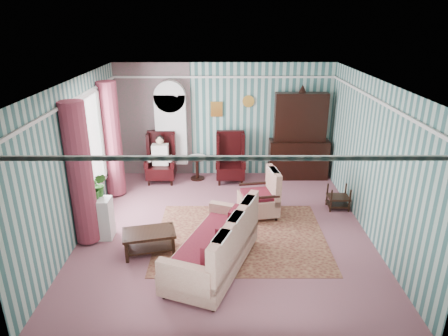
{
  "coord_description": "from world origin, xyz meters",
  "views": [
    {
      "loc": [
        -0.04,
        -6.96,
        3.97
      ],
      "look_at": [
        -0.02,
        0.6,
        1.07
      ],
      "focal_mm": 32.0,
      "sensor_mm": 36.0,
      "label": 1
    }
  ],
  "objects_px": {
    "coffee_table": "(150,242)",
    "wingback_left": "(161,158)",
    "wingback_right": "(230,158)",
    "sofa": "(212,243)",
    "bookcase": "(172,135)",
    "nest_table": "(338,197)",
    "dresser_hutch": "(300,134)",
    "round_side_table": "(197,168)",
    "plant_stand": "(97,218)",
    "floral_armchair": "(258,197)",
    "seated_woman": "(161,159)"
  },
  "relations": [
    {
      "from": "coffee_table",
      "to": "wingback_left",
      "type": "bearing_deg",
      "value": 94.54
    },
    {
      "from": "wingback_right",
      "to": "sofa",
      "type": "height_order",
      "value": "wingback_right"
    },
    {
      "from": "sofa",
      "to": "coffee_table",
      "type": "relative_size",
      "value": 2.36
    },
    {
      "from": "coffee_table",
      "to": "bookcase",
      "type": "bearing_deg",
      "value": 90.18
    },
    {
      "from": "nest_table",
      "to": "coffee_table",
      "type": "xyz_separation_m",
      "value": [
        -3.81,
        -1.74,
        -0.06
      ]
    },
    {
      "from": "dresser_hutch",
      "to": "round_side_table",
      "type": "xyz_separation_m",
      "value": [
        -2.6,
        -0.12,
        -0.88
      ]
    },
    {
      "from": "nest_table",
      "to": "plant_stand",
      "type": "bearing_deg",
      "value": -166.16
    },
    {
      "from": "wingback_left",
      "to": "floral_armchair",
      "type": "bearing_deg",
      "value": -38.97
    },
    {
      "from": "bookcase",
      "to": "floral_armchair",
      "type": "xyz_separation_m",
      "value": [
        2.05,
        -2.25,
        -0.69
      ]
    },
    {
      "from": "round_side_table",
      "to": "sofa",
      "type": "bearing_deg",
      "value": -82.93
    },
    {
      "from": "wingback_right",
      "to": "coffee_table",
      "type": "distance_m",
      "value": 3.63
    },
    {
      "from": "round_side_table",
      "to": "floral_armchair",
      "type": "distance_m",
      "value": 2.45
    },
    {
      "from": "bookcase",
      "to": "nest_table",
      "type": "xyz_separation_m",
      "value": [
        3.82,
        -1.94,
        -0.85
      ]
    },
    {
      "from": "wingback_right",
      "to": "floral_armchair",
      "type": "xyz_separation_m",
      "value": [
        0.55,
        -1.86,
        -0.19
      ]
    },
    {
      "from": "round_side_table",
      "to": "nest_table",
      "type": "height_order",
      "value": "round_side_table"
    },
    {
      "from": "bookcase",
      "to": "round_side_table",
      "type": "relative_size",
      "value": 3.73
    },
    {
      "from": "dresser_hutch",
      "to": "wingback_right",
      "type": "xyz_separation_m",
      "value": [
        -1.75,
        -0.27,
        -0.55
      ]
    },
    {
      "from": "dresser_hutch",
      "to": "sofa",
      "type": "distance_m",
      "value": 4.61
    },
    {
      "from": "round_side_table",
      "to": "nest_table",
      "type": "relative_size",
      "value": 1.11
    },
    {
      "from": "sofa",
      "to": "floral_armchair",
      "type": "distance_m",
      "value": 2.12
    },
    {
      "from": "wingback_left",
      "to": "bookcase",
      "type": "bearing_deg",
      "value": 57.34
    },
    {
      "from": "coffee_table",
      "to": "nest_table",
      "type": "bearing_deg",
      "value": 24.56
    },
    {
      "from": "wingback_right",
      "to": "seated_woman",
      "type": "bearing_deg",
      "value": 180.0
    },
    {
      "from": "plant_stand",
      "to": "floral_armchair",
      "type": "xyz_separation_m",
      "value": [
        3.1,
        0.89,
        0.03
      ]
    },
    {
      "from": "nest_table",
      "to": "sofa",
      "type": "xyz_separation_m",
      "value": [
        -2.68,
        -2.22,
        0.22
      ]
    },
    {
      "from": "floral_armchair",
      "to": "sofa",
      "type": "bearing_deg",
      "value": 144.66
    },
    {
      "from": "plant_stand",
      "to": "sofa",
      "type": "bearing_deg",
      "value": -25.07
    },
    {
      "from": "wingback_right",
      "to": "seated_woman",
      "type": "height_order",
      "value": "wingback_right"
    },
    {
      "from": "nest_table",
      "to": "round_side_table",
      "type": "bearing_deg",
      "value": 151.8
    },
    {
      "from": "dresser_hutch",
      "to": "wingback_right",
      "type": "relative_size",
      "value": 1.89
    },
    {
      "from": "dresser_hutch",
      "to": "round_side_table",
      "type": "bearing_deg",
      "value": -177.36
    },
    {
      "from": "bookcase",
      "to": "plant_stand",
      "type": "relative_size",
      "value": 2.8
    },
    {
      "from": "bookcase",
      "to": "floral_armchair",
      "type": "distance_m",
      "value": 3.12
    },
    {
      "from": "nest_table",
      "to": "sofa",
      "type": "bearing_deg",
      "value": -140.36
    },
    {
      "from": "round_side_table",
      "to": "wingback_right",
      "type": "bearing_deg",
      "value": -10.01
    },
    {
      "from": "dresser_hutch",
      "to": "nest_table",
      "type": "distance_m",
      "value": 2.11
    },
    {
      "from": "nest_table",
      "to": "wingback_left",
      "type": "bearing_deg",
      "value": 159.15
    },
    {
      "from": "wingback_left",
      "to": "wingback_right",
      "type": "bearing_deg",
      "value": 0.0
    },
    {
      "from": "dresser_hutch",
      "to": "floral_armchair",
      "type": "height_order",
      "value": "dresser_hutch"
    },
    {
      "from": "wingback_left",
      "to": "floral_armchair",
      "type": "relative_size",
      "value": 1.44
    },
    {
      "from": "bookcase",
      "to": "plant_stand",
      "type": "distance_m",
      "value": 3.39
    },
    {
      "from": "wingback_right",
      "to": "round_side_table",
      "type": "bearing_deg",
      "value": 169.99
    },
    {
      "from": "floral_armchair",
      "to": "coffee_table",
      "type": "bearing_deg",
      "value": 115.23
    },
    {
      "from": "nest_table",
      "to": "sofa",
      "type": "height_order",
      "value": "sofa"
    },
    {
      "from": "sofa",
      "to": "dresser_hutch",
      "type": "bearing_deg",
      "value": -6.95
    },
    {
      "from": "floral_armchair",
      "to": "coffee_table",
      "type": "relative_size",
      "value": 0.95
    },
    {
      "from": "seated_woman",
      "to": "sofa",
      "type": "xyz_separation_m",
      "value": [
        1.39,
        -3.77,
        -0.1
      ]
    },
    {
      "from": "nest_table",
      "to": "floral_armchair",
      "type": "bearing_deg",
      "value": -170.05
    },
    {
      "from": "wingback_right",
      "to": "nest_table",
      "type": "height_order",
      "value": "wingback_right"
    },
    {
      "from": "wingback_right",
      "to": "nest_table",
      "type": "distance_m",
      "value": 2.81
    }
  ]
}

